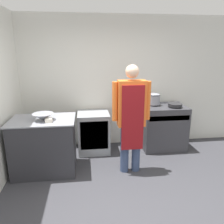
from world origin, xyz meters
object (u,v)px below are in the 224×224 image
at_px(fridge_unit, 94,132).
at_px(saute_pan, 175,105).
at_px(mixing_bowl, 43,117).
at_px(stock_pot, 154,99).
at_px(person_cook, 131,114).
at_px(stove, 163,127).
at_px(plastic_tub, 49,120).

xyz_separation_m(fridge_unit, saute_pan, (1.63, -0.14, 0.55)).
height_order(mixing_bowl, stock_pot, stock_pot).
height_order(mixing_bowl, saute_pan, mixing_bowl).
distance_m(fridge_unit, saute_pan, 1.73).
relative_size(mixing_bowl, stock_pot, 1.36).
height_order(fridge_unit, person_cook, person_cook).
xyz_separation_m(stove, fridge_unit, (-1.46, 0.03, -0.05)).
distance_m(person_cook, mixing_bowl, 1.42).
bearing_deg(person_cook, stock_pot, 54.64).
xyz_separation_m(fridge_unit, stock_pot, (1.26, 0.08, 0.64)).
relative_size(plastic_tub, saute_pan, 0.37).
bearing_deg(stock_pot, saute_pan, -30.21).
distance_m(fridge_unit, person_cook, 1.22).
xyz_separation_m(stock_pot, saute_pan, (0.37, -0.22, -0.09)).
distance_m(fridge_unit, plastic_tub, 1.24).
height_order(person_cook, stock_pot, person_cook).
distance_m(stove, plastic_tub, 2.38).
bearing_deg(fridge_unit, stock_pot, 3.53).
bearing_deg(person_cook, saute_pan, 35.05).
height_order(plastic_tub, stock_pot, stock_pot).
distance_m(stove, saute_pan, 0.54).
relative_size(stock_pot, saute_pan, 0.89).
bearing_deg(stock_pot, stove, -29.06).
bearing_deg(mixing_bowl, stock_pot, 21.18).
bearing_deg(saute_pan, person_cook, -144.95).
relative_size(stove, person_cook, 0.52).
xyz_separation_m(mixing_bowl, saute_pan, (2.46, 0.59, -0.02)).
bearing_deg(stove, stock_pot, 150.94).
relative_size(stove, fridge_unit, 1.15).
height_order(person_cook, plastic_tub, person_cook).
bearing_deg(plastic_tub, stock_pot, 24.78).
distance_m(stock_pot, saute_pan, 0.44).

